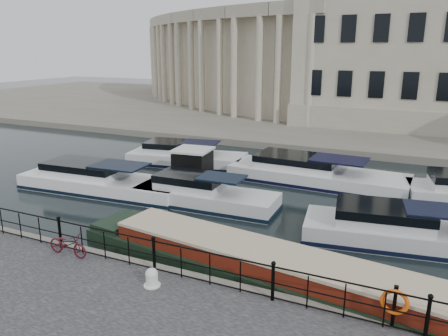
# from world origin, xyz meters

# --- Properties ---
(ground_plane) EXTENTS (160.00, 160.00, 0.00)m
(ground_plane) POSITION_xyz_m (0.00, 0.00, 0.00)
(ground_plane) COLOR black
(ground_plane) RESTS_ON ground
(far_bank) EXTENTS (120.00, 42.00, 0.55)m
(far_bank) POSITION_xyz_m (0.00, 39.00, 0.28)
(far_bank) COLOR #6B665B
(far_bank) RESTS_ON ground_plane
(railing) EXTENTS (24.14, 0.14, 1.22)m
(railing) POSITION_xyz_m (0.00, -2.25, 1.20)
(railing) COLOR black
(railing) RESTS_ON near_quay
(civic_building) EXTENTS (53.55, 31.84, 16.85)m
(civic_building) POSITION_xyz_m (-1.00, 34.71, 7.04)
(civic_building) COLOR #ADA38C
(civic_building) RESTS_ON far_bank
(bicycle) EXTENTS (1.62, 0.57, 0.85)m
(bicycle) POSITION_xyz_m (-3.32, -2.59, 0.97)
(bicycle) COLOR #490D19
(bicycle) RESTS_ON near_quay
(mooring_bollard) EXTENTS (0.52, 0.52, 0.58)m
(mooring_bollard) POSITION_xyz_m (0.44, -3.05, 0.82)
(mooring_bollard) COLOR silver
(mooring_bollard) RESTS_ON near_quay
(life_ring_post) EXTENTS (0.71, 0.19, 1.16)m
(life_ring_post) POSITION_xyz_m (7.21, -2.17, 1.28)
(life_ring_post) COLOR black
(life_ring_post) RESTS_ON near_quay
(narrowboat) EXTENTS (16.46, 4.15, 1.59)m
(narrowboat) POSITION_xyz_m (3.98, -0.61, 0.37)
(narrowboat) COLOR black
(narrowboat) RESTS_ON ground_plane
(harbour_hut) EXTENTS (2.94, 2.54, 2.17)m
(harbour_hut) POSITION_xyz_m (-4.13, 7.82, 0.95)
(harbour_hut) COLOR #6B665B
(harbour_hut) RESTS_ON ground_plane
(cabin_cruisers) EXTENTS (26.54, 10.85, 1.99)m
(cabin_cruisers) POSITION_xyz_m (-0.05, 8.15, 0.37)
(cabin_cruisers) COLOR white
(cabin_cruisers) RESTS_ON ground_plane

